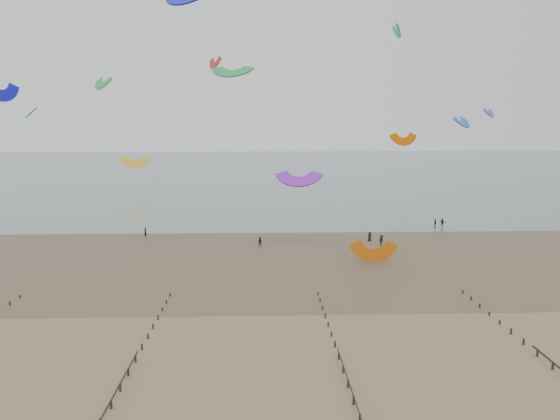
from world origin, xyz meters
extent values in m
plane|color=brown|center=(0.00, 0.00, 0.00)|extent=(500.00, 500.00, 0.00)
plane|color=#475654|center=(0.00, 200.00, 0.03)|extent=(500.00, 500.00, 0.00)
plane|color=#473A28|center=(0.00, 35.00, 0.01)|extent=(500.00, 500.00, 0.00)
ellipsoid|color=slate|center=(-18.00, 22.00, 0.01)|extent=(23.60, 14.36, 0.01)
ellipsoid|color=slate|center=(12.00, 38.00, 0.01)|extent=(33.64, 18.32, 0.01)
ellipsoid|color=slate|center=(-40.00, 40.00, 0.01)|extent=(26.95, 14.22, 0.01)
cube|color=black|center=(-32.00, 9.37, 0.19)|extent=(0.16, 0.16, 0.48)
cube|color=black|center=(-32.00, 12.00, 0.17)|extent=(0.16, 0.16, 0.45)
cube|color=black|center=(-14.00, -14.32, 0.32)|extent=(0.16, 0.16, 0.74)
cube|color=black|center=(-14.00, -11.68, 0.31)|extent=(0.16, 0.16, 0.71)
cube|color=black|center=(-14.00, -9.05, 0.29)|extent=(0.16, 0.16, 0.68)
cube|color=black|center=(-14.00, -6.42, 0.28)|extent=(0.16, 0.16, 0.65)
cube|color=black|center=(-14.00, -3.79, 0.26)|extent=(0.16, 0.16, 0.62)
cube|color=black|center=(-14.00, -1.16, 0.25)|extent=(0.16, 0.16, 0.59)
cube|color=black|center=(-14.00, 1.47, 0.23)|extent=(0.16, 0.16, 0.57)
cube|color=black|center=(-14.00, 4.11, 0.22)|extent=(0.16, 0.16, 0.54)
cube|color=black|center=(-14.00, 6.74, 0.20)|extent=(0.16, 0.16, 0.51)
cube|color=black|center=(-14.00, 9.37, 0.19)|extent=(0.16, 0.16, 0.48)
cube|color=black|center=(-14.00, 12.00, 0.17)|extent=(0.16, 0.16, 0.45)
cube|color=black|center=(4.00, -16.95, 0.33)|extent=(0.16, 0.16, 0.77)
cube|color=black|center=(4.00, -14.32, 0.32)|extent=(0.16, 0.16, 0.74)
cube|color=black|center=(4.00, -11.68, 0.31)|extent=(0.16, 0.16, 0.71)
cube|color=black|center=(4.00, -9.05, 0.29)|extent=(0.16, 0.16, 0.68)
cube|color=black|center=(4.00, -6.42, 0.28)|extent=(0.16, 0.16, 0.65)
cube|color=black|center=(4.00, -3.79, 0.26)|extent=(0.16, 0.16, 0.62)
cube|color=black|center=(4.00, -1.16, 0.25)|extent=(0.16, 0.16, 0.59)
cube|color=black|center=(4.00, 1.47, 0.23)|extent=(0.16, 0.16, 0.57)
cube|color=black|center=(4.00, 4.11, 0.22)|extent=(0.16, 0.16, 0.54)
cube|color=black|center=(4.00, 6.74, 0.20)|extent=(0.16, 0.16, 0.51)
cube|color=black|center=(4.00, 9.37, 0.19)|extent=(0.16, 0.16, 0.48)
cube|color=black|center=(4.00, 12.00, 0.17)|extent=(0.16, 0.16, 0.45)
cube|color=black|center=(22.00, -9.05, 0.29)|extent=(0.16, 0.16, 0.68)
cube|color=black|center=(22.00, -6.42, 0.28)|extent=(0.16, 0.16, 0.65)
cube|color=black|center=(22.00, -3.79, 0.26)|extent=(0.16, 0.16, 0.62)
cube|color=black|center=(22.00, -1.16, 0.25)|extent=(0.16, 0.16, 0.59)
cube|color=black|center=(22.00, 1.47, 0.23)|extent=(0.16, 0.16, 0.57)
cube|color=black|center=(22.00, 4.11, 0.22)|extent=(0.16, 0.16, 0.54)
cube|color=black|center=(22.00, 6.74, 0.20)|extent=(0.16, 0.16, 0.51)
cube|color=black|center=(22.00, 9.37, 0.19)|extent=(0.16, 0.16, 0.48)
cube|color=black|center=(22.00, 12.00, 0.17)|extent=(0.16, 0.16, 0.45)
imported|color=black|center=(-24.33, 47.25, 0.89)|extent=(0.76, 0.76, 1.78)
imported|color=black|center=(31.94, 54.25, 0.91)|extent=(0.93, 1.14, 1.81)
imported|color=black|center=(17.73, 38.95, 0.90)|extent=(1.34, 1.22, 1.80)
imported|color=black|center=(16.39, 42.49, 0.81)|extent=(0.90, 0.95, 1.63)
imported|color=black|center=(33.83, 55.60, 0.80)|extent=(1.40, 1.38, 1.61)
imported|color=black|center=(-3.11, 38.53, 0.85)|extent=(0.94, 0.80, 1.70)
camera|label=1|loc=(-2.78, -52.11, 20.87)|focal=35.00mm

